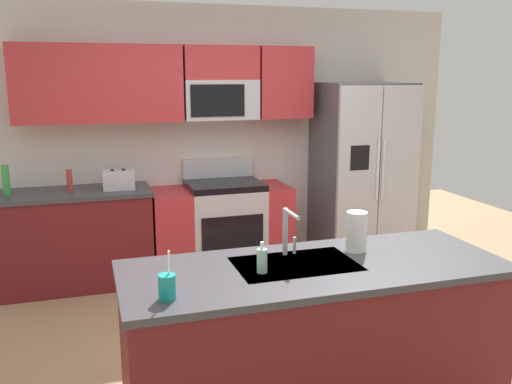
{
  "coord_description": "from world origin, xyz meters",
  "views": [
    {
      "loc": [
        -1.25,
        -3.34,
        1.94
      ],
      "look_at": [
        -0.02,
        0.6,
        1.05
      ],
      "focal_mm": 38.66,
      "sensor_mm": 36.0,
      "label": 1
    }
  ],
  "objects_px": {
    "toaster": "(118,180)",
    "sink_faucet": "(288,228)",
    "soap_dispenser": "(262,260)",
    "range_oven": "(221,227)",
    "refrigerator": "(362,173)",
    "paper_towel_roll": "(357,232)",
    "bottle_green": "(6,180)",
    "drink_cup_teal": "(167,287)",
    "pepper_mill": "(70,180)"
  },
  "relations": [
    {
      "from": "drink_cup_teal",
      "to": "paper_towel_roll",
      "type": "relative_size",
      "value": 1.0
    },
    {
      "from": "range_oven",
      "to": "toaster",
      "type": "xyz_separation_m",
      "value": [
        -0.97,
        -0.05,
        0.55
      ]
    },
    {
      "from": "refrigerator",
      "to": "toaster",
      "type": "bearing_deg",
      "value": 179.55
    },
    {
      "from": "bottle_green",
      "to": "drink_cup_teal",
      "type": "bearing_deg",
      "value": -69.46
    },
    {
      "from": "refrigerator",
      "to": "pepper_mill",
      "type": "relative_size",
      "value": 9.45
    },
    {
      "from": "pepper_mill",
      "to": "drink_cup_teal",
      "type": "xyz_separation_m",
      "value": [
        0.48,
        -2.7,
        -0.04
      ]
    },
    {
      "from": "pepper_mill",
      "to": "sink_faucet",
      "type": "height_order",
      "value": "sink_faucet"
    },
    {
      "from": "range_oven",
      "to": "pepper_mill",
      "type": "bearing_deg",
      "value": -179.9
    },
    {
      "from": "toaster",
      "to": "sink_faucet",
      "type": "xyz_separation_m",
      "value": [
        0.82,
        -2.22,
        0.08
      ]
    },
    {
      "from": "range_oven",
      "to": "drink_cup_teal",
      "type": "bearing_deg",
      "value": -108.79
    },
    {
      "from": "sink_faucet",
      "to": "paper_towel_roll",
      "type": "distance_m",
      "value": 0.43
    },
    {
      "from": "refrigerator",
      "to": "paper_towel_roll",
      "type": "xyz_separation_m",
      "value": [
        -1.23,
        -2.24,
        0.09
      ]
    },
    {
      "from": "drink_cup_teal",
      "to": "soap_dispenser",
      "type": "height_order",
      "value": "drink_cup_teal"
    },
    {
      "from": "refrigerator",
      "to": "soap_dispenser",
      "type": "relative_size",
      "value": 10.88
    },
    {
      "from": "toaster",
      "to": "soap_dispenser",
      "type": "bearing_deg",
      "value": -76.44
    },
    {
      "from": "pepper_mill",
      "to": "drink_cup_teal",
      "type": "bearing_deg",
      "value": -79.94
    },
    {
      "from": "refrigerator",
      "to": "pepper_mill",
      "type": "bearing_deg",
      "value": 178.62
    },
    {
      "from": "bottle_green",
      "to": "drink_cup_teal",
      "type": "height_order",
      "value": "bottle_green"
    },
    {
      "from": "drink_cup_teal",
      "to": "sink_faucet",
      "type": "bearing_deg",
      "value": 28.96
    },
    {
      "from": "range_oven",
      "to": "soap_dispenser",
      "type": "xyz_separation_m",
      "value": [
        -0.38,
        -2.49,
        0.53
      ]
    },
    {
      "from": "toaster",
      "to": "sink_faucet",
      "type": "bearing_deg",
      "value": -69.86
    },
    {
      "from": "paper_towel_roll",
      "to": "drink_cup_teal",
      "type": "bearing_deg",
      "value": -161.96
    },
    {
      "from": "sink_faucet",
      "to": "range_oven",
      "type": "bearing_deg",
      "value": 86.08
    },
    {
      "from": "sink_faucet",
      "to": "refrigerator",
      "type": "bearing_deg",
      "value": 53.16
    },
    {
      "from": "pepper_mill",
      "to": "sink_faucet",
      "type": "distance_m",
      "value": 2.59
    },
    {
      "from": "bottle_green",
      "to": "sink_faucet",
      "type": "distance_m",
      "value": 2.86
    },
    {
      "from": "range_oven",
      "to": "soap_dispenser",
      "type": "bearing_deg",
      "value": -98.73
    },
    {
      "from": "pepper_mill",
      "to": "sink_faucet",
      "type": "relative_size",
      "value": 0.69
    },
    {
      "from": "refrigerator",
      "to": "drink_cup_teal",
      "type": "xyz_separation_m",
      "value": [
        -2.41,
        -2.63,
        0.04
      ]
    },
    {
      "from": "paper_towel_roll",
      "to": "toaster",
      "type": "bearing_deg",
      "value": 118.75
    },
    {
      "from": "soap_dispenser",
      "to": "pepper_mill",
      "type": "bearing_deg",
      "value": 112.14
    },
    {
      "from": "sink_faucet",
      "to": "soap_dispenser",
      "type": "height_order",
      "value": "sink_faucet"
    },
    {
      "from": "range_oven",
      "to": "toaster",
      "type": "relative_size",
      "value": 4.86
    },
    {
      "from": "range_oven",
      "to": "refrigerator",
      "type": "distance_m",
      "value": 1.57
    },
    {
      "from": "bottle_green",
      "to": "sink_faucet",
      "type": "bearing_deg",
      "value": -51.9
    },
    {
      "from": "toaster",
      "to": "bottle_green",
      "type": "relative_size",
      "value": 1.05
    },
    {
      "from": "refrigerator",
      "to": "paper_towel_roll",
      "type": "height_order",
      "value": "refrigerator"
    },
    {
      "from": "bottle_green",
      "to": "soap_dispenser",
      "type": "distance_m",
      "value": 2.9
    },
    {
      "from": "drink_cup_teal",
      "to": "paper_towel_roll",
      "type": "distance_m",
      "value": 1.25
    },
    {
      "from": "range_oven",
      "to": "pepper_mill",
      "type": "xyz_separation_m",
      "value": [
        -1.4,
        -0.0,
        0.55
      ]
    },
    {
      "from": "refrigerator",
      "to": "paper_towel_roll",
      "type": "bearing_deg",
      "value": -118.72
    },
    {
      "from": "refrigerator",
      "to": "drink_cup_teal",
      "type": "relative_size",
      "value": 7.67
    },
    {
      "from": "toaster",
      "to": "sink_faucet",
      "type": "distance_m",
      "value": 2.37
    },
    {
      "from": "refrigerator",
      "to": "paper_towel_roll",
      "type": "distance_m",
      "value": 2.56
    },
    {
      "from": "range_oven",
      "to": "pepper_mill",
      "type": "relative_size",
      "value": 6.95
    },
    {
      "from": "pepper_mill",
      "to": "soap_dispenser",
      "type": "distance_m",
      "value": 2.69
    },
    {
      "from": "soap_dispenser",
      "to": "paper_towel_roll",
      "type": "relative_size",
      "value": 0.71
    },
    {
      "from": "bottle_green",
      "to": "range_oven",
      "type": "bearing_deg",
      "value": 0.87
    },
    {
      "from": "bottle_green",
      "to": "soap_dispenser",
      "type": "bearing_deg",
      "value": -58.08
    },
    {
      "from": "pepper_mill",
      "to": "range_oven",
      "type": "bearing_deg",
      "value": 0.1
    }
  ]
}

